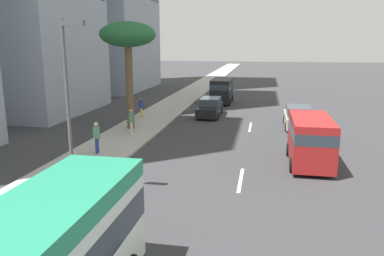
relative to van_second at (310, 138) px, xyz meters
The scene contains 13 objects.
ground_plane 14.81m from the van_second, 13.20° to the left, with size 198.00×198.00×0.00m, color #38383A.
sidewalk_right 18.44m from the van_second, 38.70° to the left, with size 162.00×3.69×0.15m, color #B2ADA3.
lane_stripe_mid 4.73m from the van_second, 131.82° to the left, with size 3.20×0.16×0.01m, color silver.
lane_stripe_far 9.25m from the van_second, 21.60° to the left, with size 3.20×0.16×0.01m, color silver.
van_second is the anchor object (origin of this frame).
car_third 9.12m from the van_second, ahead, with size 4.59×1.95×1.63m.
car_fourth 14.31m from the van_second, 29.36° to the left, with size 4.79×1.85×1.56m.
van_fifth 20.98m from the van_second, 18.93° to the left, with size 4.92×2.12×2.55m.
pedestrian_near_lamp 11.97m from the van_second, 69.73° to the left, with size 0.33×0.23×1.73m.
pedestrian_mid_block 11.57m from the van_second, 93.15° to the left, with size 0.30×0.35×1.80m.
pedestrian_by_tree 15.99m from the van_second, 51.20° to the left, with size 0.38×0.39×1.59m.
palm_tree 14.23m from the van_second, 63.76° to the left, with size 3.89×3.89×7.53m.
street_lamp 12.10m from the van_second, 122.00° to the left, with size 0.24×0.97×6.95m.
Camera 1 is at (-2.63, -0.88, 6.22)m, focal length 35.42 mm.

